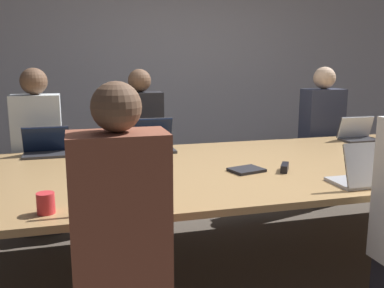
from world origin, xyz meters
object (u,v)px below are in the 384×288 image
at_px(person_far_right, 321,139).
at_px(laptop_near_midright, 366,173).
at_px(person_far_midleft, 141,148).
at_px(cup_far_midleft, 123,149).
at_px(laptop_far_midleft, 154,141).
at_px(person_near_left, 121,255).
at_px(laptop_far_right, 358,133).
at_px(cup_near_left, 46,203).
at_px(bottle_near_midright, 384,162).
at_px(stapler, 285,167).
at_px(person_far_left, 39,154).
at_px(laptop_near_left, 108,196).
at_px(laptop_far_left, 46,147).
at_px(cup_far_right, 381,134).

height_order(person_far_right, laptop_near_midright, person_far_right).
height_order(person_far_midleft, cup_far_midleft, person_far_midleft).
height_order(laptop_far_midleft, laptop_near_midright, laptop_far_midleft).
height_order(laptop_far_midleft, person_near_left, person_near_left).
bearing_deg(laptop_far_right, cup_near_left, -154.52).
distance_m(bottle_near_midright, stapler, 0.63).
bearing_deg(person_far_right, person_far_left, -179.57).
bearing_deg(laptop_near_left, person_far_left, -75.22).
distance_m(laptop_far_left, laptop_far_midleft, 0.85).
xyz_separation_m(person_far_right, person_near_left, (-2.28, -2.14, -0.01)).
height_order(laptop_far_left, cup_far_right, laptop_far_left).
xyz_separation_m(cup_near_left, stapler, (1.50, 0.43, -0.03)).
bearing_deg(person_far_left, stapler, -37.84).
distance_m(person_far_left, stapler, 2.11).
distance_m(laptop_far_left, person_far_right, 2.70).
distance_m(laptop_far_midleft, laptop_near_left, 1.43).
bearing_deg(person_far_right, laptop_far_right, -78.60).
height_order(laptop_far_left, person_far_left, person_far_left).
relative_size(cup_far_right, bottle_near_midright, 0.49).
bearing_deg(bottle_near_midright, stapler, 154.85).
bearing_deg(laptop_far_left, person_far_left, 104.50).
distance_m(laptop_near_left, cup_near_left, 0.30).
xyz_separation_m(person_far_left, stapler, (1.66, -1.29, 0.08)).
xyz_separation_m(person_far_midleft, laptop_far_right, (1.95, -0.51, 0.14)).
bearing_deg(person_near_left, laptop_far_right, -144.67).
distance_m(laptop_far_right, cup_near_left, 2.98).
relative_size(laptop_far_left, laptop_near_midright, 1.00).
bearing_deg(person_near_left, laptop_far_left, -77.59).
distance_m(laptop_far_midleft, stapler, 1.16).
relative_size(laptop_far_left, stapler, 2.37).
bearing_deg(cup_far_midleft, person_far_right, 13.45).
xyz_separation_m(laptop_far_right, stapler, (-1.19, -0.85, -0.04)).
distance_m(person_far_left, cup_far_midleft, 0.83).
xyz_separation_m(laptop_far_midleft, bottle_near_midright, (1.29, -1.17, 0.01)).
xyz_separation_m(laptop_far_right, cup_near_left, (-2.69, -1.28, -0.01)).
height_order(cup_far_midleft, laptop_far_right, laptop_far_right).
relative_size(person_far_left, person_far_midleft, 1.01).
bearing_deg(cup_near_left, laptop_far_right, 25.48).
height_order(person_far_midleft, cup_near_left, person_far_midleft).
bearing_deg(person_far_left, bottle_near_midright, -34.95).
bearing_deg(cup_near_left, laptop_near_left, -3.48).
height_order(person_far_midleft, person_near_left, person_far_midleft).
bearing_deg(bottle_near_midright, person_near_left, -162.17).
bearing_deg(bottle_near_midright, cup_far_right, 51.66).
height_order(cup_far_right, person_near_left, person_near_left).
relative_size(person_far_right, cup_near_left, 13.92).
bearing_deg(stapler, cup_far_midleft, 172.84).
bearing_deg(laptop_far_left, stapler, -31.06).
relative_size(laptop_far_midleft, laptop_near_left, 0.90).
bearing_deg(cup_near_left, cup_far_right, 23.33).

